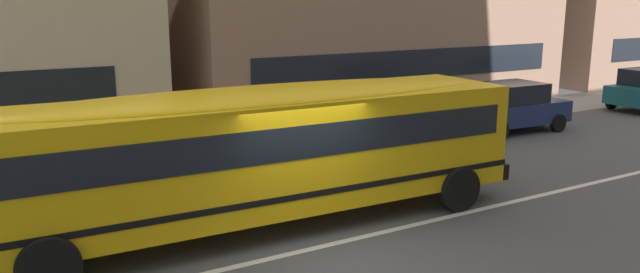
# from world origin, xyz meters

# --- Properties ---
(ground_plane) EXTENTS (400.00, 400.00, 0.00)m
(ground_plane) POSITION_xyz_m (0.00, 0.00, 0.00)
(ground_plane) COLOR #4C4C4F
(sidewalk_far) EXTENTS (120.00, 3.00, 0.01)m
(sidewalk_far) POSITION_xyz_m (0.00, 7.89, 0.01)
(sidewalk_far) COLOR gray
(sidewalk_far) RESTS_ON ground_plane
(lane_centreline) EXTENTS (110.00, 0.16, 0.01)m
(lane_centreline) POSITION_xyz_m (0.00, 0.00, 0.00)
(lane_centreline) COLOR silver
(lane_centreline) RESTS_ON ground_plane
(school_bus) EXTENTS (12.31, 3.15, 2.74)m
(school_bus) POSITION_xyz_m (-0.56, 1.53, 1.63)
(school_bus) COLOR yellow
(school_bus) RESTS_ON ground_plane
(parked_car_dark_blue_near_corner) EXTENTS (3.96, 1.99, 1.64)m
(parked_car_dark_blue_near_corner) POSITION_xyz_m (10.57, 5.23, 0.84)
(parked_car_dark_blue_near_corner) COLOR navy
(parked_car_dark_blue_near_corner) RESTS_ON ground_plane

